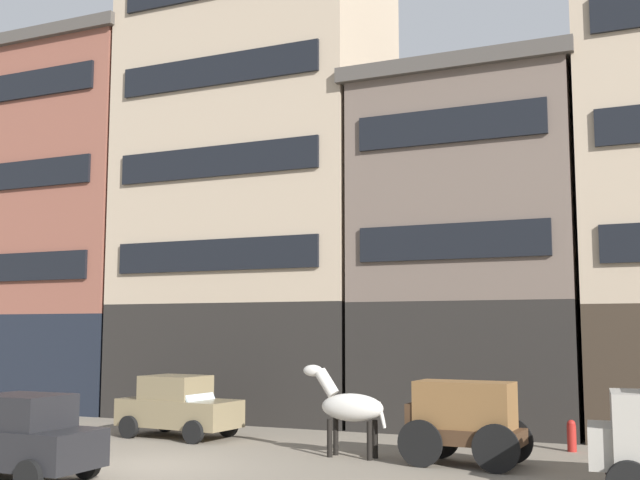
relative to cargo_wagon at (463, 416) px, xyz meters
The scene contains 9 objects.
ground_plane 7.59m from the cargo_wagon, 155.79° to the right, with size 120.00×120.00×0.00m, color slate.
building_far_left 21.57m from the cargo_wagon, 157.58° to the left, with size 9.07×7.02×15.45m.
building_center_left 14.80m from the cargo_wagon, 141.33° to the left, with size 10.03×7.02×17.99m.
building_center_right 9.29m from the cargo_wagon, 99.61° to the left, with size 7.58×7.02×11.86m.
cargo_wagon is the anchor object (origin of this frame).
draft_horse 2.95m from the cargo_wagon, behind, with size 2.35×0.69×2.30m.
sedan_dark 10.10m from the cargo_wagon, 145.37° to the right, with size 3.72×1.90×1.83m.
sedan_light 9.08m from the cargo_wagon, behind, with size 3.83×2.12×1.83m.
fire_hydrant_curbside 3.94m from the cargo_wagon, 56.44° to the left, with size 0.24×0.24×0.83m.
Camera 1 is at (11.31, -15.69, 3.24)m, focal length 43.66 mm.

